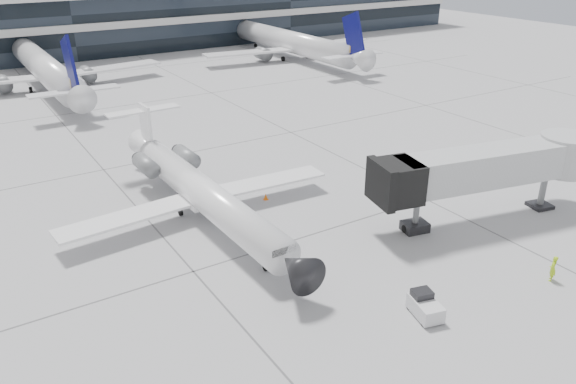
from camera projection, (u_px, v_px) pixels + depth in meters
ground at (324, 231)px, 39.88m from camera, size 220.00×220.00×0.00m
terminal at (59, 24)px, 100.97m from camera, size 170.00×22.00×10.00m
bg_jet_center at (48, 87)px, 78.35m from camera, size 32.00×40.00×9.60m
bg_jet_right at (289, 58)px, 97.81m from camera, size 32.00×40.00×9.60m
regional_jet at (201, 191)px, 41.16m from camera, size 21.14×26.31×6.08m
jet_bridge at (496, 166)px, 40.21m from camera, size 17.48×6.71×5.64m
ramp_worker at (553, 268)px, 33.80m from camera, size 0.72×0.64×1.65m
baggage_tug at (425, 306)px, 30.72m from camera, size 1.74×2.36×1.34m
traffic_cone at (266, 197)px, 44.56m from camera, size 0.45×0.45×0.53m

